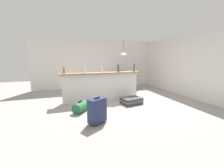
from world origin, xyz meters
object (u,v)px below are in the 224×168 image
Objects in this scene: dining_chair_near_partition at (128,81)px; bottle_white at (102,69)px; dining_table at (125,77)px; suitcase_upright_navy at (97,110)px; duffel_bag_green at (80,107)px; suitcase_flat_charcoal at (132,101)px; bottle_green at (134,68)px; dining_chair_far_side at (121,78)px; pendant_lamp at (124,53)px; bottle_amber at (64,70)px; bottle_blue at (118,68)px; bottle_clear at (84,70)px.

bottle_white is at bearing -147.50° from dining_chair_near_partition.
suitcase_upright_navy is (-2.16, -3.37, -0.32)m from dining_table.
duffel_bag_green is (-0.93, -0.96, -1.03)m from bottle_white.
dining_chair_near_partition is 1.06× the size of suitcase_flat_charcoal.
bottle_green is (1.24, -0.10, 0.03)m from bottle_white.
pendant_lamp is (-0.09, -0.51, 1.28)m from dining_chair_far_side.
bottle_amber is at bearing -145.60° from dining_chair_far_side.
bottle_blue is at bearing -120.60° from dining_table.
bottle_amber is 1.93m from bottle_blue.
dining_chair_far_side is at bearing 86.85° from dining_table.
pendant_lamp is (2.80, 1.47, 0.62)m from bottle_amber.
duffel_bag_green is 0.99m from suitcase_upright_navy.
bottle_clear is 1.89m from bottle_green.
suitcase_upright_navy is (-2.13, -2.85, -0.19)m from dining_chair_near_partition.
suitcase_flat_charcoal is at bearing -104.11° from dining_chair_far_side.
bottle_blue is 0.34× the size of pendant_lamp.
dining_chair_near_partition reaches higher than duffel_bag_green.
bottle_clear is at bearing -137.92° from dining_chair_far_side.
bottle_clear is 0.65m from bottle_white.
dining_chair_near_partition is 1.00× the size of dining_chair_far_side.
suitcase_flat_charcoal is (-0.37, -0.62, -1.10)m from bottle_green.
bottle_clear is 2.09m from suitcase_upright_navy.
dining_chair_far_side is (0.06, 1.06, 0.00)m from dining_chair_near_partition.
dining_chair_near_partition is at bearing 23.46° from bottle_clear.
bottle_blue is 2.03m from duffel_bag_green.
bottle_amber is 1.05× the size of bottle_clear.
bottle_clear is 1.45m from duffel_bag_green.
pendant_lamp reaches higher than bottle_clear.
bottle_clear is 0.73× the size of bottle_green.
bottle_clear is at bearing 90.74° from suitcase_upright_navy.
duffel_bag_green is at bearing -129.84° from dining_chair_far_side.
bottle_blue reaches higher than bottle_white.
dining_chair_near_partition reaches higher than suitcase_upright_navy.
bottle_green is 0.43× the size of suitcase_upright_navy.
dining_chair_far_side is at bearing 80.15° from pendant_lamp.
bottle_blue is at bearing -10.82° from bottle_white.
dining_chair_far_side reaches higher than suitcase_upright_navy.
dining_table is at bearing -27.34° from pendant_lamp.
pendant_lamp is at bearing 61.45° from bottle_blue.
pendant_lamp is at bearing 93.01° from dining_chair_near_partition.
suitcase_flat_charcoal is (0.28, -0.61, -1.10)m from bottle_blue.
dining_chair_near_partition reaches higher than suitcase_flat_charcoal.
bottle_amber is at bearing 111.88° from duffel_bag_green.
dining_chair_near_partition is at bearing -86.99° from pendant_lamp.
bottle_green is 0.26× the size of dining_table.
dining_chair_near_partition is at bearing 53.24° from suitcase_upright_navy.
suitcase_flat_charcoal is at bearing 7.70° from duffel_bag_green.
dining_chair_near_partition is at bearing -93.27° from dining_table.
bottle_blue reaches higher than dining_chair_far_side.
bottle_clear is 0.94× the size of bottle_white.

